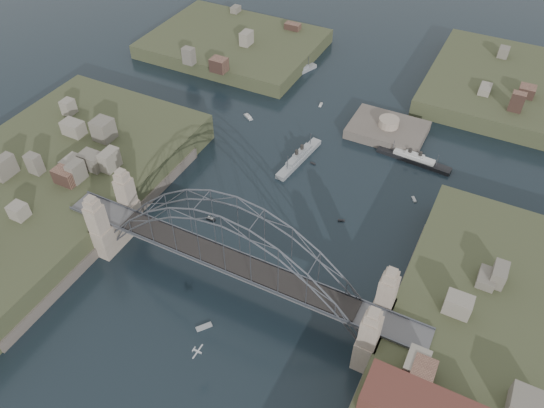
{
  "coord_description": "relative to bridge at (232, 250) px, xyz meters",
  "views": [
    {
      "loc": [
        39.72,
        -59.93,
        93.22
      ],
      "look_at": [
        0.0,
        18.0,
        10.0
      ],
      "focal_mm": 34.77,
      "sensor_mm": 36.0,
      "label": 1
    }
  ],
  "objects": [
    {
      "name": "headland_nw",
      "position": [
        -55.0,
        95.0,
        -11.82
      ],
      "size": [
        60.0,
        45.0,
        9.0
      ],
      "primitive_type": "cube",
      "color": "#383E24",
      "rests_on": "ground"
    },
    {
      "name": "aeroplane",
      "position": [
        4.16,
        -20.54,
        -5.08
      ],
      "size": [
        1.76,
        3.35,
        0.49
      ],
      "color": "silver"
    },
    {
      "name": "small_boat_d",
      "position": [
        27.32,
        45.46,
        -12.17
      ],
      "size": [
        1.79,
        2.16,
        0.45
      ],
      "color": "silver",
      "rests_on": "ground"
    },
    {
      "name": "ocean_liner",
      "position": [
        22.7,
        60.91,
        -11.52
      ],
      "size": [
        21.33,
        4.43,
        5.2
      ],
      "color": "black",
      "rests_on": "ground"
    },
    {
      "name": "small_boat_h",
      "position": [
        -11.68,
        75.32,
        -12.04
      ],
      "size": [
        1.06,
        2.32,
        1.43
      ],
      "color": "silver",
      "rests_on": "ground"
    },
    {
      "name": "fort_island",
      "position": [
        12.0,
        70.0,
        -12.66
      ],
      "size": [
        22.0,
        16.0,
        9.4
      ],
      "color": "#554C44",
      "rests_on": "ground"
    },
    {
      "name": "small_boat_e",
      "position": [
        -29.09,
        58.79,
        -12.05
      ],
      "size": [
        3.98,
        3.23,
        1.43
      ],
      "color": "silver",
      "rests_on": "ground"
    },
    {
      "name": "small_boat_i",
      "position": [
        29.64,
        14.6,
        -11.39
      ],
      "size": [
        1.72,
        2.06,
        2.38
      ],
      "color": "silver",
      "rests_on": "ground"
    },
    {
      "name": "bridge",
      "position": [
        0.0,
        0.0,
        0.0
      ],
      "size": [
        84.0,
        13.8,
        24.6
      ],
      "color": "#545457",
      "rests_on": "ground"
    },
    {
      "name": "small_boat_a",
      "position": [
        -15.83,
        15.42,
        -12.04
      ],
      "size": [
        2.38,
        0.83,
        1.43
      ],
      "color": "silver",
      "rests_on": "ground"
    },
    {
      "name": "naval_cruiser_far",
      "position": [
        -26.33,
        89.8,
        -11.48
      ],
      "size": [
        7.84,
        15.75,
        5.41
      ],
      "color": "#969B9E",
      "rests_on": "ground"
    },
    {
      "name": "small_boat_b",
      "position": [
        13.38,
        29.74,
        -12.17
      ],
      "size": [
        1.77,
        1.13,
        0.45
      ],
      "color": "silver",
      "rests_on": "ground"
    },
    {
      "name": "small_boat_f",
      "position": [
        -1.96,
        47.04,
        -12.17
      ],
      "size": [
        1.58,
        0.75,
        0.45
      ],
      "color": "silver",
      "rests_on": "ground"
    },
    {
      "name": "small_boat_c",
      "position": [
        -0.49,
        -11.92,
        -12.17
      ],
      "size": [
        2.92,
        3.31,
        0.45
      ],
      "color": "silver",
      "rests_on": "ground"
    },
    {
      "name": "naval_cruiser_near",
      "position": [
        -6.08,
        46.63,
        -11.38
      ],
      "size": [
        5.04,
        20.4,
        6.07
      ],
      "color": "#969B9E",
      "rests_on": "ground"
    },
    {
      "name": "shore_east",
      "position": [
        57.32,
        0.0,
        -10.35
      ],
      "size": [
        50.5,
        90.0,
        12.0
      ],
      "color": "#383E24",
      "rests_on": "ground"
    },
    {
      "name": "headland_ne",
      "position": [
        50.0,
        110.0,
        -11.57
      ],
      "size": [
        70.0,
        55.0,
        9.5
      ],
      "primitive_type": "cube",
      "color": "#383E24",
      "rests_on": "ground"
    },
    {
      "name": "ground",
      "position": [
        0.0,
        0.0,
        -12.32
      ],
      "size": [
        500.0,
        500.0,
        0.0
      ],
      "primitive_type": "plane",
      "color": "black",
      "rests_on": "ground"
    },
    {
      "name": "shore_west",
      "position": [
        -57.32,
        0.0,
        -10.35
      ],
      "size": [
        50.5,
        90.0,
        12.0
      ],
      "color": "#383E24",
      "rests_on": "ground"
    }
  ]
}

